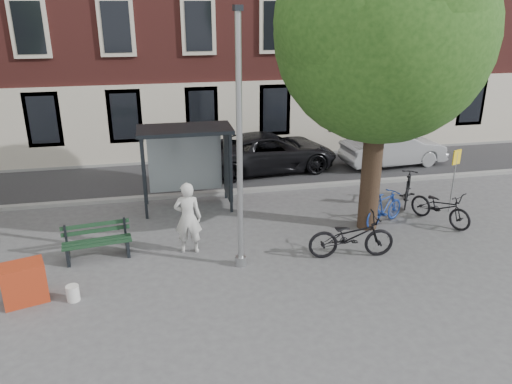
{
  "coord_description": "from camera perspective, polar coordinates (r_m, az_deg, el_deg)",
  "views": [
    {
      "loc": [
        -1.84,
        -10.86,
        6.16
      ],
      "look_at": [
        0.66,
        1.36,
        1.4
      ],
      "focal_mm": 35.0,
      "sensor_mm": 36.0,
      "label": 1
    }
  ],
  "objects": [
    {
      "name": "bike_b",
      "position": [
        15.1,
        14.48,
        -1.79
      ],
      "size": [
        1.7,
        1.25,
        1.01
      ],
      "primitive_type": "imported",
      "rotation": [
        0.0,
        0.0,
        2.09
      ],
      "color": "navy",
      "rests_on": "ground"
    },
    {
      "name": "notice_sign",
      "position": [
        16.34,
        21.83,
        2.69
      ],
      "size": [
        0.33,
        0.16,
        2.01
      ],
      "rotation": [
        0.0,
        0.0,
        0.38
      ],
      "color": "#9EA0A3",
      "rests_on": "ground"
    },
    {
      "name": "bucket_b",
      "position": [
        11.87,
        -20.2,
        -10.8
      ],
      "size": [
        0.35,
        0.35,
        0.36
      ],
      "primitive_type": "cylinder",
      "rotation": [
        0.0,
        0.0,
        -0.3
      ],
      "color": "silver",
      "rests_on": "ground"
    },
    {
      "name": "bike_c",
      "position": [
        15.67,
        20.35,
        -1.59
      ],
      "size": [
        1.49,
        2.07,
        1.03
      ],
      "primitive_type": "imported",
      "rotation": [
        0.0,
        0.0,
        0.46
      ],
      "color": "black",
      "rests_on": "ground"
    },
    {
      "name": "ground",
      "position": [
        12.62,
        -1.74,
        -8.33
      ],
      "size": [
        90.0,
        90.0,
        0.0
      ],
      "primitive_type": "plane",
      "color": "#4C4C4F",
      "rests_on": "ground"
    },
    {
      "name": "red_stand",
      "position": [
        12.12,
        -25.0,
        -9.4
      ],
      "size": [
        1.04,
        0.83,
        0.9
      ],
      "primitive_type": "cube",
      "rotation": [
        0.0,
        0.0,
        0.29
      ],
      "color": "#A02F15",
      "rests_on": "ground"
    },
    {
      "name": "car_dark",
      "position": [
        19.39,
        1.56,
        4.62
      ],
      "size": [
        5.44,
        2.89,
        1.46
      ],
      "primitive_type": "imported",
      "rotation": [
        0.0,
        0.0,
        1.66
      ],
      "color": "black",
      "rests_on": "ground"
    },
    {
      "name": "car_silver",
      "position": [
        20.71,
        15.45,
        4.82
      ],
      "size": [
        4.32,
        1.86,
        1.38
      ],
      "primitive_type": "imported",
      "rotation": [
        0.0,
        0.0,
        1.67
      ],
      "color": "#9B9DA2",
      "rests_on": "ground"
    },
    {
      "name": "road",
      "position": [
        18.98,
        -5.39,
        1.88
      ],
      "size": [
        40.0,
        4.0,
        0.01
      ],
      "primitive_type": "cube",
      "color": "#28282B",
      "rests_on": "ground"
    },
    {
      "name": "bus_shelter",
      "position": [
        15.6,
        -6.64,
        4.98
      ],
      "size": [
        2.85,
        1.45,
        2.62
      ],
      "color": "#1E2328",
      "rests_on": "ground"
    },
    {
      "name": "curb_near",
      "position": [
        17.09,
        -4.63,
        -0.08
      ],
      "size": [
        40.0,
        0.25,
        0.12
      ],
      "primitive_type": "cube",
      "color": "gray",
      "rests_on": "ground"
    },
    {
      "name": "bike_d",
      "position": [
        16.8,
        16.96,
        0.39
      ],
      "size": [
        1.35,
        1.79,
        1.07
      ],
      "primitive_type": "imported",
      "rotation": [
        0.0,
        0.0,
        2.6
      ],
      "color": "black",
      "rests_on": "ground"
    },
    {
      "name": "curb_far",
      "position": [
        20.86,
        -6.02,
        3.78
      ],
      "size": [
        40.0,
        0.25,
        0.12
      ],
      "primitive_type": "cube",
      "color": "gray",
      "rests_on": "ground"
    },
    {
      "name": "bike_a",
      "position": [
        12.98,
        10.84,
        -4.98
      ],
      "size": [
        2.27,
        1.0,
        1.16
      ],
      "primitive_type": "imported",
      "rotation": [
        0.0,
        0.0,
        1.46
      ],
      "color": "black",
      "rests_on": "ground"
    },
    {
      "name": "bench",
      "position": [
        13.42,
        -17.69,
        -5.57
      ],
      "size": [
        1.76,
        0.78,
        0.88
      ],
      "rotation": [
        0.0,
        0.0,
        0.14
      ],
      "color": "#1E2328",
      "rests_on": "ground"
    },
    {
      "name": "tree_right",
      "position": [
        13.58,
        14.69,
        17.96
      ],
      "size": [
        5.76,
        5.6,
        8.2
      ],
      "color": "black",
      "rests_on": "ground"
    },
    {
      "name": "lamppost",
      "position": [
        11.52,
        -1.89,
        3.84
      ],
      "size": [
        0.28,
        0.35,
        6.11
      ],
      "color": "#9EA0A3",
      "rests_on": "ground"
    },
    {
      "name": "painter",
      "position": [
        12.97,
        -7.79,
        -2.94
      ],
      "size": [
        0.76,
        0.56,
        1.93
      ],
      "primitive_type": "imported",
      "rotation": [
        0.0,
        0.0,
        3.0
      ],
      "color": "silver",
      "rests_on": "ground"
    }
  ]
}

